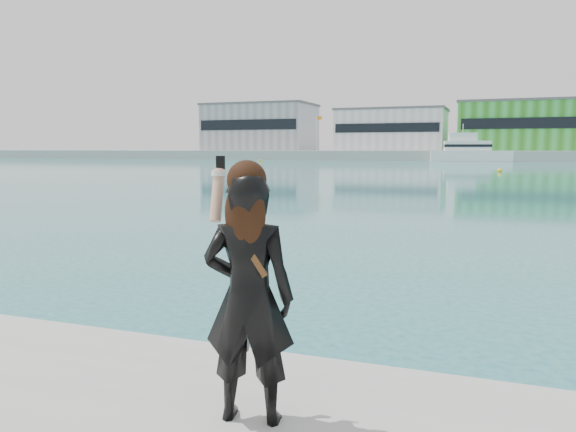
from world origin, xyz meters
name	(u,v)px	position (x,y,z in m)	size (l,w,h in m)	color
far_quay	(492,155)	(0.00, 130.00, 1.00)	(320.00, 40.00, 2.00)	#9E9E99
warehouse_grey_left	(260,127)	(-55.00, 127.98, 7.76)	(26.52, 16.36, 11.50)	gray
warehouse_white	(392,130)	(-22.00, 127.98, 6.76)	(24.48, 15.35, 9.50)	silver
warehouse_green	(533,126)	(8.00, 127.98, 7.26)	(30.60, 16.36, 10.50)	#338C23
flagpole_left	(317,131)	(-37.91, 121.00, 6.54)	(1.28, 0.16, 8.00)	silver
motor_yacht	(469,151)	(-4.05, 110.83, 2.01)	(15.85, 6.74, 7.17)	white
buoy_near	(500,172)	(1.29, 59.95, 0.00)	(0.50, 0.50, 0.50)	yellow
buoy_far	(260,161)	(-41.66, 96.40, 0.00)	(0.50, 0.50, 0.50)	yellow
woman	(248,290)	(-0.55, -0.17, 1.63)	(0.63, 0.47, 1.65)	black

